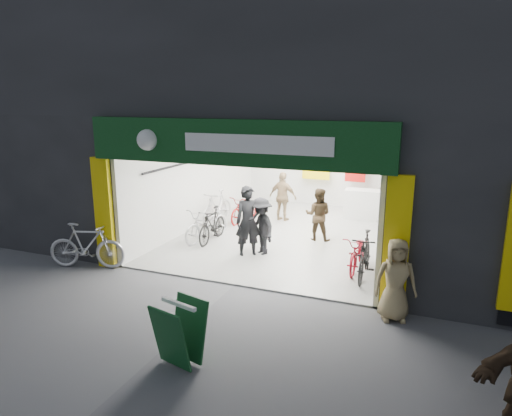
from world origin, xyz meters
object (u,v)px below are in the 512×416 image
Objects in this scene: bike_left_front at (207,224)px; bike_right_front at (365,256)px; parked_bike at (87,246)px; sandwich_board at (180,332)px; pedestrian_near at (396,280)px.

bike_right_front reaches higher than bike_left_front.
parked_bike is 4.90m from sandwich_board.
pedestrian_near is at bearing 57.53° from sandwich_board.
bike_left_front is 6.04m from pedestrian_near.
sandwich_board is at bearing -115.49° from bike_right_front.
parked_bike is 1.88× the size of sandwich_board.
bike_right_front is 1.76× the size of sandwich_board.
bike_right_front is at bearing -90.34° from parked_bike.
sandwich_board is (-2.02, -4.46, 0.02)m from bike_right_front.
pedestrian_near reaches higher than parked_bike.
pedestrian_near is (5.29, -2.91, 0.28)m from bike_left_front.
bike_left_front is 1.20× the size of pedestrian_near.
bike_left_front is 6.11m from sandwich_board.
sandwich_board is at bearing -54.44° from bike_left_front.
bike_right_front is 1.97m from pedestrian_near.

